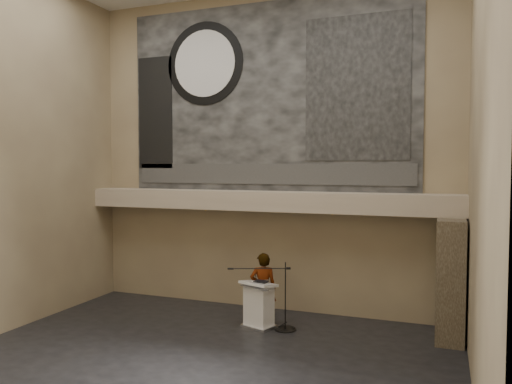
% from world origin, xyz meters
% --- Properties ---
extents(floor, '(10.00, 10.00, 0.00)m').
position_xyz_m(floor, '(0.00, 0.00, 0.00)').
color(floor, black).
rests_on(floor, ground).
extents(wall_back, '(10.00, 0.02, 8.50)m').
position_xyz_m(wall_back, '(0.00, 4.00, 4.25)').
color(wall_back, '#77644B').
rests_on(wall_back, floor).
extents(wall_front, '(10.00, 0.02, 8.50)m').
position_xyz_m(wall_front, '(0.00, -4.00, 4.25)').
color(wall_front, '#77644B').
rests_on(wall_front, floor).
extents(wall_left, '(0.02, 8.00, 8.50)m').
position_xyz_m(wall_left, '(-5.00, 0.00, 4.25)').
color(wall_left, '#77644B').
rests_on(wall_left, floor).
extents(wall_right, '(0.02, 8.00, 8.50)m').
position_xyz_m(wall_right, '(5.00, 0.00, 4.25)').
color(wall_right, '#77644B').
rests_on(wall_right, floor).
extents(soffit, '(10.00, 0.80, 0.50)m').
position_xyz_m(soffit, '(0.00, 3.60, 2.95)').
color(soffit, tan).
rests_on(soffit, wall_back).
extents(sprinkler_left, '(0.04, 0.04, 0.06)m').
position_xyz_m(sprinkler_left, '(-1.60, 3.55, 2.67)').
color(sprinkler_left, '#B2893D').
rests_on(sprinkler_left, soffit).
extents(sprinkler_right, '(0.04, 0.04, 0.06)m').
position_xyz_m(sprinkler_right, '(1.90, 3.55, 2.67)').
color(sprinkler_right, '#B2893D').
rests_on(sprinkler_right, soffit).
extents(banner, '(8.00, 0.05, 5.00)m').
position_xyz_m(banner, '(0.00, 3.97, 5.70)').
color(banner, black).
rests_on(banner, wall_back).
extents(banner_text_strip, '(7.76, 0.02, 0.55)m').
position_xyz_m(banner_text_strip, '(0.00, 3.93, 3.65)').
color(banner_text_strip, '#2E2E2E').
rests_on(banner_text_strip, banner).
extents(banner_clock_rim, '(2.30, 0.02, 2.30)m').
position_xyz_m(banner_clock_rim, '(-1.80, 3.93, 6.70)').
color(banner_clock_rim, black).
rests_on(banner_clock_rim, banner).
extents(banner_clock_face, '(1.84, 0.02, 1.84)m').
position_xyz_m(banner_clock_face, '(-1.80, 3.91, 6.70)').
color(banner_clock_face, silver).
rests_on(banner_clock_face, banner).
extents(banner_building_print, '(2.60, 0.02, 3.60)m').
position_xyz_m(banner_building_print, '(2.40, 3.93, 5.80)').
color(banner_building_print, black).
rests_on(banner_building_print, banner).
extents(banner_brick_print, '(1.10, 0.02, 3.20)m').
position_xyz_m(banner_brick_print, '(-3.40, 3.93, 5.40)').
color(banner_brick_print, black).
rests_on(banner_brick_print, banner).
extents(stone_pier, '(0.60, 1.40, 2.70)m').
position_xyz_m(stone_pier, '(4.65, 3.15, 1.35)').
color(stone_pier, '#3D3325').
rests_on(stone_pier, floor).
extents(lectern, '(0.93, 0.79, 1.14)m').
position_xyz_m(lectern, '(0.40, 2.32, 0.55)').
color(lectern, silver).
rests_on(lectern, floor).
extents(binder, '(0.33, 0.28, 0.04)m').
position_xyz_m(binder, '(0.45, 2.34, 1.12)').
color(binder, black).
rests_on(binder, lectern).
extents(papers, '(0.32, 0.38, 0.00)m').
position_xyz_m(papers, '(0.31, 2.28, 1.10)').
color(papers, white).
rests_on(papers, lectern).
extents(speaker_person, '(0.74, 0.62, 1.75)m').
position_xyz_m(speaker_person, '(0.38, 2.67, 0.87)').
color(speaker_person, white).
rests_on(speaker_person, floor).
extents(mic_stand, '(1.52, 0.79, 1.61)m').
position_xyz_m(mic_stand, '(0.98, 2.41, 0.25)').
color(mic_stand, black).
rests_on(mic_stand, floor).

